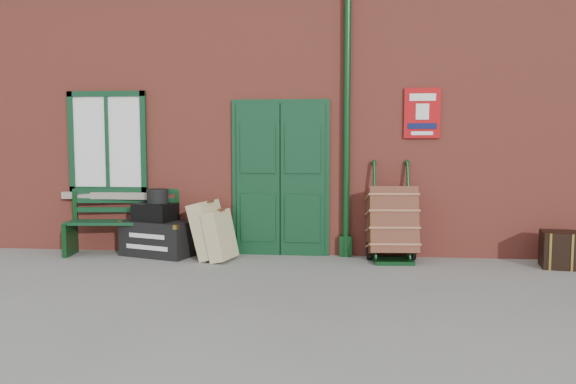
# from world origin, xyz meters

# --- Properties ---
(ground) EXTENTS (80.00, 80.00, 0.00)m
(ground) POSITION_xyz_m (0.00, 0.00, 0.00)
(ground) COLOR gray
(ground) RESTS_ON ground
(station_building) EXTENTS (10.30, 4.30, 4.36)m
(station_building) POSITION_xyz_m (-0.00, 3.49, 2.16)
(station_building) COLOR #AA4637
(station_building) RESTS_ON ground
(bench) EXTENTS (1.64, 0.67, 0.99)m
(bench) POSITION_xyz_m (-2.60, 1.28, 0.50)
(bench) COLOR #0E361D
(bench) RESTS_ON ground
(houdini_trunk) EXTENTS (1.14, 0.85, 0.51)m
(houdini_trunk) POSITION_xyz_m (-2.05, 1.22, 0.25)
(houdini_trunk) COLOR black
(houdini_trunk) RESTS_ON ground
(strongbox) EXTENTS (0.66, 0.56, 0.25)m
(strongbox) POSITION_xyz_m (-2.10, 1.22, 0.64)
(strongbox) COLOR black
(strongbox) RESTS_ON houdini_trunk
(hatbox) EXTENTS (0.39, 0.39, 0.20)m
(hatbox) POSITION_xyz_m (-2.07, 1.25, 0.86)
(hatbox) COLOR black
(hatbox) RESTS_ON strongbox
(suitcase_back) EXTENTS (0.55, 0.66, 0.83)m
(suitcase_back) POSITION_xyz_m (-1.26, 1.05, 0.41)
(suitcase_back) COLOR tan
(suitcase_back) RESTS_ON ground
(suitcase_front) EXTENTS (0.46, 0.58, 0.71)m
(suitcase_front) POSITION_xyz_m (-1.08, 0.95, 0.36)
(suitcase_front) COLOR tan
(suitcase_front) RESTS_ON ground
(porter_trolley) EXTENTS (0.71, 0.76, 1.36)m
(porter_trolley) POSITION_xyz_m (1.29, 1.22, 0.53)
(porter_trolley) COLOR #0C3315
(porter_trolley) RESTS_ON ground
(dark_trunk) EXTENTS (0.72, 0.53, 0.48)m
(dark_trunk) POSITION_xyz_m (3.55, 0.99, 0.24)
(dark_trunk) COLOR black
(dark_trunk) RESTS_ON ground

